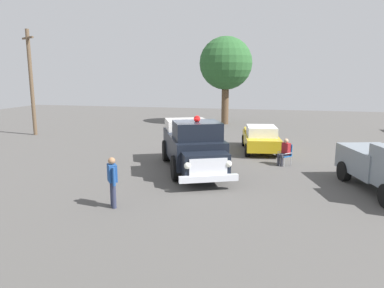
{
  "coord_description": "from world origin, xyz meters",
  "views": [
    {
      "loc": [
        -15.61,
        -3.6,
        4.28
      ],
      "look_at": [
        0.17,
        0.08,
        1.16
      ],
      "focal_mm": 33.77,
      "sensor_mm": 36.0,
      "label": 1
    }
  ],
  "objects_px": {
    "spectator_standing": "(112,179)",
    "spectator_seated": "(284,151)",
    "vintage_fire_truck": "(193,144)",
    "lawn_chair_spare": "(172,145)",
    "utility_pole": "(31,81)",
    "lawn_chair_by_car": "(267,131)",
    "lawn_chair_near_truck": "(286,153)",
    "oak_tree_right": "(226,64)",
    "classic_hot_rod": "(261,138)"
  },
  "relations": [
    {
      "from": "lawn_chair_near_truck",
      "to": "classic_hot_rod",
      "type": "bearing_deg",
      "value": 24.04
    },
    {
      "from": "lawn_chair_by_car",
      "to": "spectator_standing",
      "type": "xyz_separation_m",
      "value": [
        -13.65,
        4.53,
        0.37
      ]
    },
    {
      "from": "oak_tree_right",
      "to": "utility_pole",
      "type": "distance_m",
      "value": 15.41
    },
    {
      "from": "classic_hot_rod",
      "to": "utility_pole",
      "type": "bearing_deg",
      "value": 83.0
    },
    {
      "from": "spectator_seated",
      "to": "oak_tree_right",
      "type": "bearing_deg",
      "value": 19.02
    },
    {
      "from": "vintage_fire_truck",
      "to": "oak_tree_right",
      "type": "height_order",
      "value": "oak_tree_right"
    },
    {
      "from": "lawn_chair_by_car",
      "to": "vintage_fire_truck",
      "type": "bearing_deg",
      "value": 160.17
    },
    {
      "from": "vintage_fire_truck",
      "to": "spectator_standing",
      "type": "xyz_separation_m",
      "value": [
        -5.19,
        1.48,
        -0.23
      ]
    },
    {
      "from": "lawn_chair_spare",
      "to": "oak_tree_right",
      "type": "bearing_deg",
      "value": -4.17
    },
    {
      "from": "classic_hot_rod",
      "to": "spectator_seated",
      "type": "bearing_deg",
      "value": -158.04
    },
    {
      "from": "spectator_standing",
      "to": "spectator_seated",
      "type": "bearing_deg",
      "value": -38.35
    },
    {
      "from": "spectator_seated",
      "to": "lawn_chair_by_car",
      "type": "bearing_deg",
      "value": 8.69
    },
    {
      "from": "lawn_chair_spare",
      "to": "oak_tree_right",
      "type": "height_order",
      "value": "oak_tree_right"
    },
    {
      "from": "lawn_chair_by_car",
      "to": "oak_tree_right",
      "type": "height_order",
      "value": "oak_tree_right"
    },
    {
      "from": "spectator_standing",
      "to": "oak_tree_right",
      "type": "height_order",
      "value": "oak_tree_right"
    },
    {
      "from": "spectator_seated",
      "to": "spectator_standing",
      "type": "xyz_separation_m",
      "value": [
        -7.01,
        5.55,
        0.27
      ]
    },
    {
      "from": "classic_hot_rod",
      "to": "utility_pole",
      "type": "distance_m",
      "value": 16.49
    },
    {
      "from": "spectator_seated",
      "to": "oak_tree_right",
      "type": "distance_m",
      "value": 15.47
    },
    {
      "from": "vintage_fire_truck",
      "to": "spectator_standing",
      "type": "height_order",
      "value": "vintage_fire_truck"
    },
    {
      "from": "spectator_seated",
      "to": "oak_tree_right",
      "type": "relative_size",
      "value": 0.17
    },
    {
      "from": "lawn_chair_spare",
      "to": "classic_hot_rod",
      "type": "bearing_deg",
      "value": -61.3
    },
    {
      "from": "utility_pole",
      "to": "lawn_chair_by_car",
      "type": "bearing_deg",
      "value": -84.65
    },
    {
      "from": "lawn_chair_near_truck",
      "to": "lawn_chair_by_car",
      "type": "distance_m",
      "value": 6.64
    },
    {
      "from": "classic_hot_rod",
      "to": "utility_pole",
      "type": "xyz_separation_m",
      "value": [
        1.97,
        16.08,
        3.08
      ]
    },
    {
      "from": "lawn_chair_near_truck",
      "to": "utility_pole",
      "type": "xyz_separation_m",
      "value": [
        5.01,
        17.43,
        3.23
      ]
    },
    {
      "from": "spectator_seated",
      "to": "oak_tree_right",
      "type": "height_order",
      "value": "oak_tree_right"
    },
    {
      "from": "lawn_chair_near_truck",
      "to": "spectator_standing",
      "type": "height_order",
      "value": "spectator_standing"
    },
    {
      "from": "utility_pole",
      "to": "vintage_fire_truck",
      "type": "bearing_deg",
      "value": -117.57
    },
    {
      "from": "lawn_chair_near_truck",
      "to": "spectator_standing",
      "type": "distance_m",
      "value": 9.08
    },
    {
      "from": "classic_hot_rod",
      "to": "oak_tree_right",
      "type": "bearing_deg",
      "value": 18.15
    },
    {
      "from": "vintage_fire_truck",
      "to": "spectator_standing",
      "type": "bearing_deg",
      "value": 164.04
    },
    {
      "from": "classic_hot_rod",
      "to": "lawn_chair_spare",
      "type": "relative_size",
      "value": 4.5
    },
    {
      "from": "classic_hot_rod",
      "to": "spectator_seated",
      "type": "distance_m",
      "value": 3.38
    },
    {
      "from": "lawn_chair_by_car",
      "to": "utility_pole",
      "type": "relative_size",
      "value": 0.14
    },
    {
      "from": "classic_hot_rod",
      "to": "spectator_seated",
      "type": "xyz_separation_m",
      "value": [
        -3.13,
        -1.26,
        -0.05
      ]
    },
    {
      "from": "oak_tree_right",
      "to": "vintage_fire_truck",
      "type": "bearing_deg",
      "value": -177.24
    },
    {
      "from": "spectator_standing",
      "to": "oak_tree_right",
      "type": "bearing_deg",
      "value": -1.97
    },
    {
      "from": "lawn_chair_spare",
      "to": "utility_pole",
      "type": "bearing_deg",
      "value": 68.87
    },
    {
      "from": "lawn_chair_near_truck",
      "to": "lawn_chair_spare",
      "type": "xyz_separation_m",
      "value": [
        0.55,
        5.89,
        0.0
      ]
    },
    {
      "from": "lawn_chair_spare",
      "to": "utility_pole",
      "type": "xyz_separation_m",
      "value": [
        4.46,
        11.54,
        3.23
      ]
    },
    {
      "from": "spectator_seated",
      "to": "utility_pole",
      "type": "relative_size",
      "value": 0.18
    },
    {
      "from": "oak_tree_right",
      "to": "classic_hot_rod",
      "type": "bearing_deg",
      "value": -161.85
    },
    {
      "from": "lawn_chair_spare",
      "to": "spectator_seated",
      "type": "bearing_deg",
      "value": -96.36
    },
    {
      "from": "lawn_chair_near_truck",
      "to": "utility_pole",
      "type": "relative_size",
      "value": 0.14
    },
    {
      "from": "vintage_fire_truck",
      "to": "spectator_seated",
      "type": "relative_size",
      "value": 4.9
    },
    {
      "from": "lawn_chair_by_car",
      "to": "oak_tree_right",
      "type": "distance_m",
      "value": 9.48
    },
    {
      "from": "lawn_chair_near_truck",
      "to": "lawn_chair_by_car",
      "type": "height_order",
      "value": "same"
    },
    {
      "from": "lawn_chair_near_truck",
      "to": "lawn_chair_spare",
      "type": "relative_size",
      "value": 1.0
    },
    {
      "from": "classic_hot_rod",
      "to": "spectator_seated",
      "type": "height_order",
      "value": "classic_hot_rod"
    },
    {
      "from": "classic_hot_rod",
      "to": "lawn_chair_near_truck",
      "type": "distance_m",
      "value": 3.33
    }
  ]
}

